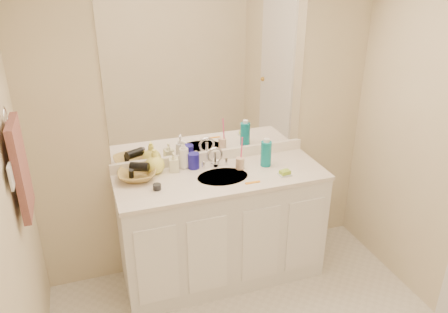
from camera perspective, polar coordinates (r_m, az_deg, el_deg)
name	(u,v)px	position (r m, az deg, el deg)	size (l,w,h in m)	color
wall_back	(210,121)	(3.25, -1.87, 4.66)	(2.60, 0.02, 2.40)	beige
vanity_cabinet	(222,229)	(3.37, -0.28, -9.39)	(1.50, 0.55, 0.85)	white
countertop	(222,177)	(3.14, -0.30, -2.71)	(1.52, 0.57, 0.03)	silver
backsplash	(211,156)	(3.34, -1.73, 0.06)	(1.52, 0.03, 0.08)	white
sink_basin	(223,178)	(3.12, -0.18, -2.82)	(0.37, 0.37, 0.02)	#B8B6A1
faucet	(215,159)	(3.25, -1.20, -0.39)	(0.02, 0.02, 0.11)	silver
mirror	(209,73)	(3.14, -1.92, 10.82)	(1.48, 0.01, 1.20)	white
blue_mug	(194,161)	(3.22, -3.98, -0.57)	(0.09, 0.09, 0.12)	#18148D
tan_cup	(240,163)	(3.22, 2.11, -0.88)	(0.06, 0.06, 0.09)	beige
toothbrush	(242,150)	(3.18, 2.31, 0.88)	(0.01, 0.01, 0.21)	#FC4284
mouthwash_bottle	(266,154)	(3.26, 5.51, 0.36)	(0.08, 0.08, 0.19)	#0B7C87
soap_dish	(285,175)	(3.16, 7.95, -2.35)	(0.09, 0.07, 0.01)	silver
green_soap	(285,172)	(3.15, 7.97, -2.04)	(0.07, 0.05, 0.03)	#90BB2D
orange_comb	(253,182)	(3.04, 3.78, -3.40)	(0.11, 0.02, 0.00)	orange
dark_jar	(157,187)	(2.97, -8.74, -3.95)	(0.06, 0.06, 0.04)	black
soap_bottle_white	(184,154)	(3.22, -5.27, 0.27)	(0.08, 0.08, 0.21)	white
soap_bottle_cream	(174,162)	(3.18, -6.55, -0.71)	(0.07, 0.07, 0.15)	#EDEDC1
soap_bottle_yellow	(155,161)	(3.17, -9.04, -0.63)	(0.14, 0.14, 0.18)	#FAF461
wicker_basket	(137,174)	(3.13, -11.26, -2.32)	(0.27, 0.27, 0.07)	#A38542
hair_dryer	(139,167)	(3.11, -10.98, -1.33)	(0.07, 0.07, 0.13)	black
towel_ring	(5,117)	(2.54, -26.66, 4.64)	(0.11, 0.11, 0.01)	silver
hand_towel	(21,168)	(2.64, -25.03, -1.41)	(0.04, 0.32, 0.55)	brown
switch_plate	(11,177)	(2.44, -26.07, -2.36)	(0.01, 0.09, 0.13)	white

